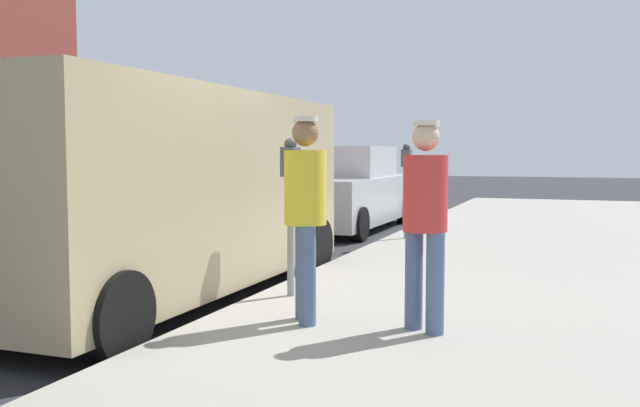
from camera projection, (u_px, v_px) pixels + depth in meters
ground_plane at (133, 314)px, 6.57m from camera, size 80.00×80.00×0.00m
sidewalk_slab at (515, 341)px, 5.35m from camera, size 5.00×32.00×0.15m
parking_meter_near at (291, 189)px, 6.62m from camera, size 0.14×0.18×1.52m
parking_meter_far at (406, 174)px, 11.08m from camera, size 0.14×0.18×1.52m
pedestrian_in_red at (425, 212)px, 5.29m from camera, size 0.34×0.34×1.62m
pedestrian_in_yellow at (305, 206)px, 5.59m from camera, size 0.34×0.34×1.66m
parked_van at (161, 189)px, 7.22m from camera, size 2.12×5.20×2.15m
parked_sedan_ahead at (343, 192)px, 13.76m from camera, size 1.94×4.40×1.65m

